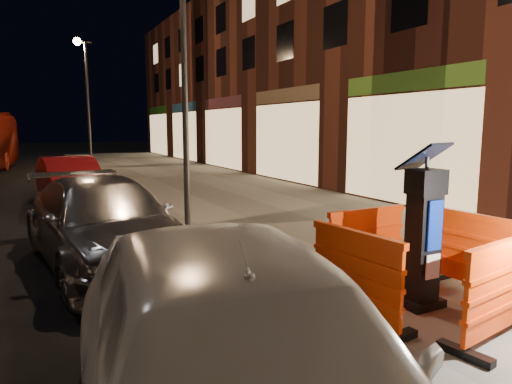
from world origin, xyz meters
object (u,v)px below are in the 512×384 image
barrier_front (499,291)px  barrier_back (366,245)px  barrier_bldgside (478,254)px  parking_kiosk (424,231)px  barrier_kerbside (355,277)px  car_red (72,203)px  car_silver (107,264)px

barrier_front → barrier_back: 1.90m
barrier_back → barrier_bldgside: (0.95, -0.95, 0.00)m
parking_kiosk → barrier_kerbside: bearing=175.1°
parking_kiosk → barrier_bldgside: size_ratio=1.40×
barrier_front → car_red: bearing=94.2°
parking_kiosk → car_red: parking_kiosk is taller
barrier_front → car_red: 11.65m
barrier_back → barrier_bldgside: bearing=-46.9°
barrier_front → barrier_kerbside: (-0.95, 0.95, 0.00)m
barrier_bldgside → car_red: barrier_bldgside is taller
barrier_back → barrier_bldgside: 1.34m
barrier_front → barrier_back: (0.00, 1.90, 0.00)m
parking_kiosk → barrier_bldgside: bearing=-4.9°
barrier_bldgside → car_red: (-3.79, 10.33, -0.64)m
car_red → parking_kiosk: bearing=-80.0°
barrier_back → car_silver: barrier_back is taller
barrier_kerbside → barrier_back: bearing=-51.9°
car_silver → barrier_bldgside: bearing=-50.7°
barrier_front → barrier_bldgside: (0.95, 0.95, 0.00)m
barrier_front → car_silver: 5.56m
barrier_back → car_red: bearing=104.9°
barrier_front → car_silver: (-2.89, 4.71, -0.64)m
parking_kiosk → car_silver: 4.85m
parking_kiosk → car_silver: size_ratio=0.38×
barrier_kerbside → car_red: (-1.89, 10.33, -0.64)m
barrier_kerbside → barrier_bldgside: size_ratio=1.00×
barrier_front → barrier_back: same height
parking_kiosk → barrier_kerbside: (-0.95, 0.00, -0.39)m
car_silver → barrier_kerbside: bearing=-69.0°
barrier_front → barrier_kerbside: same height
car_red → barrier_back: bearing=-78.6°
barrier_kerbside → car_silver: barrier_kerbside is taller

